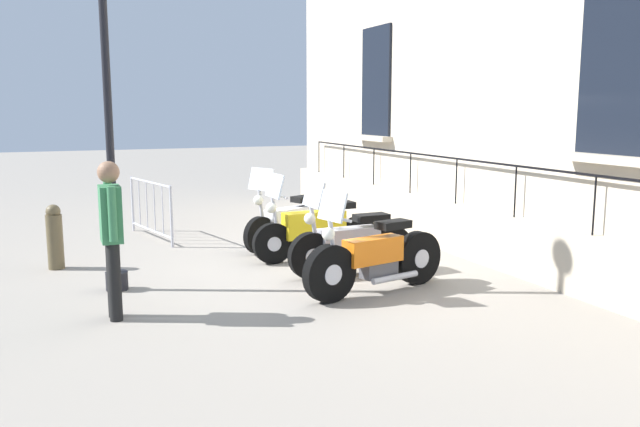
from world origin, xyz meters
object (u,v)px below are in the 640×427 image
Objects in this scene: motorcycle_yellow at (316,230)px; motorcycle_silver at (351,245)px; crowd_barrier at (151,208)px; pedestrian_standing at (111,230)px; lamppost at (105,54)px; motorcycle_white at (291,222)px; motorcycle_orange at (375,259)px; bollard at (55,237)px.

motorcycle_yellow is 1.09× the size of motorcycle_silver.
crowd_barrier is 4.60m from pedestrian_standing.
lamppost is at bearing -96.16° from pedestrian_standing.
motorcycle_white reaches higher than motorcycle_orange.
motorcycle_white is 2.04m from motorcycle_silver.
motorcycle_yellow is at bearing 92.18° from motorcycle_white.
pedestrian_standing reaches higher than crowd_barrier.
motorcycle_orange is at bearing 155.09° from lamppost.
motorcycle_silver is 0.96m from motorcycle_orange.
pedestrian_standing is at bearing 83.84° from lamppost.
motorcycle_yellow is (-0.04, 0.98, 0.02)m from motorcycle_white.
motorcycle_orange is at bearing 89.63° from motorcycle_yellow.
pedestrian_standing is at bearing -3.52° from motorcycle_orange.
motorcycle_yellow reaches higher than bollard.
pedestrian_standing reaches higher than motorcycle_white.
motorcycle_orange is 1.16× the size of crowd_barrier.
motorcycle_white is 4.22m from pedestrian_standing.
pedestrian_standing is at bearing 41.92° from motorcycle_white.
crowd_barrier is at bearing -103.14° from pedestrian_standing.
crowd_barrier is at bearing -105.64° from lamppost.
motorcycle_yellow is at bearing -90.37° from motorcycle_orange.
motorcycle_silver reaches higher than motorcycle_orange.
motorcycle_orange is at bearing 176.48° from pedestrian_standing.
motorcycle_silver is at bearing 120.97° from crowd_barrier.
motorcycle_orange is 5.10m from crowd_barrier.
bollard is 2.82m from pedestrian_standing.
motorcycle_white is at bearing -85.95° from motorcycle_silver.
motorcycle_silver is 0.90× the size of motorcycle_orange.
motorcycle_white is 2.66m from crowd_barrier.
motorcycle_orange is (0.01, 2.01, -0.02)m from motorcycle_yellow.
motorcycle_silver is 4.31m from crowd_barrier.
pedestrian_standing is (-0.58, 2.71, 0.52)m from bollard.
motorcycle_orange is at bearing 141.99° from bollard.
motorcycle_yellow is 3.68m from pedestrian_standing.
motorcycle_yellow is at bearing 128.64° from crowd_barrier.
motorcycle_white is 0.90× the size of motorcycle_orange.
motorcycle_silver is at bearing 153.07° from bollard.
bollard is (0.71, -1.51, -2.49)m from lamppost.
crowd_barrier is (-0.91, -3.25, -2.40)m from lamppost.
bollard is at bearing -38.01° from motorcycle_orange.
motorcycle_white is 2.99m from motorcycle_orange.
lamppost is 2.99m from bollard.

